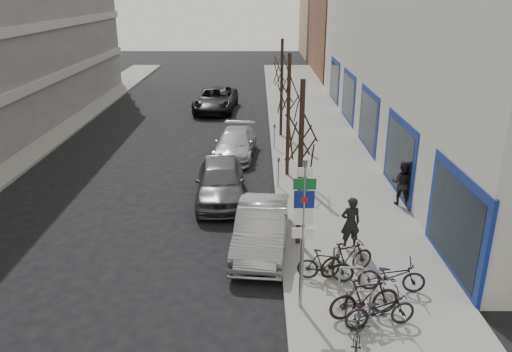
{
  "coord_description": "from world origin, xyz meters",
  "views": [
    {
      "loc": [
        1.28,
        -11.07,
        7.92
      ],
      "look_at": [
        1.22,
        4.8,
        2.0
      ],
      "focal_mm": 35.0,
      "sensor_mm": 36.0,
      "label": 1
    }
  ],
  "objects_px": {
    "tree_far": "(282,65)",
    "bike_near_right": "(365,297)",
    "bike_mid_inner": "(325,265)",
    "bike_mid_curb": "(392,273)",
    "bike_far_inner": "(347,257)",
    "pedestrian_far": "(402,183)",
    "bike_far_curb": "(380,307)",
    "parked_car_front": "(261,229)",
    "meter_back": "(274,134)",
    "meter_front": "(285,228)",
    "meter_mid": "(278,169)",
    "tree_mid": "(289,87)",
    "parked_car_back": "(235,144)",
    "pedestrian_near": "(350,223)",
    "tree_near": "(302,126)",
    "highway_sign_pole": "(303,227)",
    "bike_near_left": "(358,326)",
    "lane_car": "(216,99)",
    "parked_car_mid": "(220,181)",
    "bike_rack": "(351,277)"
  },
  "relations": [
    {
      "from": "bike_near_right",
      "to": "bike_far_inner",
      "type": "height_order",
      "value": "bike_near_right"
    },
    {
      "from": "bike_mid_inner",
      "to": "parked_car_mid",
      "type": "distance_m",
      "value": 7.06
    },
    {
      "from": "bike_mid_curb",
      "to": "lane_car",
      "type": "distance_m",
      "value": 23.53
    },
    {
      "from": "tree_near",
      "to": "meter_back",
      "type": "xyz_separation_m",
      "value": [
        -0.45,
        10.5,
        -3.19
      ]
    },
    {
      "from": "bike_rack",
      "to": "tree_near",
      "type": "height_order",
      "value": "tree_near"
    },
    {
      "from": "tree_far",
      "to": "bike_far_curb",
      "type": "xyz_separation_m",
      "value": [
        1.67,
        -17.34,
        -3.4
      ]
    },
    {
      "from": "highway_sign_pole",
      "to": "bike_rack",
      "type": "distance_m",
      "value": 2.36
    },
    {
      "from": "tree_mid",
      "to": "pedestrian_near",
      "type": "height_order",
      "value": "tree_mid"
    },
    {
      "from": "bike_mid_curb",
      "to": "bike_mid_inner",
      "type": "height_order",
      "value": "bike_mid_curb"
    },
    {
      "from": "bike_far_curb",
      "to": "parked_car_front",
      "type": "distance_m",
      "value": 5.05
    },
    {
      "from": "pedestrian_far",
      "to": "meter_front",
      "type": "bearing_deg",
      "value": 64.05
    },
    {
      "from": "bike_mid_curb",
      "to": "bike_far_inner",
      "type": "relative_size",
      "value": 1.02
    },
    {
      "from": "parked_car_mid",
      "to": "tree_mid",
      "type": "bearing_deg",
      "value": 39.19
    },
    {
      "from": "parked_car_front",
      "to": "pedestrian_far",
      "type": "distance_m",
      "value": 6.36
    },
    {
      "from": "tree_mid",
      "to": "parked_car_back",
      "type": "relative_size",
      "value": 1.18
    },
    {
      "from": "bike_mid_inner",
      "to": "bike_far_inner",
      "type": "relative_size",
      "value": 0.91
    },
    {
      "from": "bike_near_right",
      "to": "pedestrian_far",
      "type": "distance_m",
      "value": 7.67
    },
    {
      "from": "bike_mid_curb",
      "to": "meter_back",
      "type": "bearing_deg",
      "value": 17.72
    },
    {
      "from": "meter_front",
      "to": "bike_mid_curb",
      "type": "height_order",
      "value": "meter_front"
    },
    {
      "from": "tree_mid",
      "to": "meter_back",
      "type": "xyz_separation_m",
      "value": [
        -0.45,
        4.0,
        -3.19
      ]
    },
    {
      "from": "bike_mid_curb",
      "to": "pedestrian_far",
      "type": "bearing_deg",
      "value": -11.51
    },
    {
      "from": "parked_car_front",
      "to": "parked_car_back",
      "type": "xyz_separation_m",
      "value": [
        -1.25,
        9.68,
        -0.07
      ]
    },
    {
      "from": "tree_near",
      "to": "bike_far_curb",
      "type": "xyz_separation_m",
      "value": [
        1.67,
        -4.34,
        -3.4
      ]
    },
    {
      "from": "highway_sign_pole",
      "to": "bike_far_curb",
      "type": "xyz_separation_m",
      "value": [
        1.87,
        -0.83,
        -1.75
      ]
    },
    {
      "from": "tree_near",
      "to": "pedestrian_far",
      "type": "xyz_separation_m",
      "value": [
        4.2,
        3.17,
        -3.07
      ]
    },
    {
      "from": "meter_mid",
      "to": "parked_car_front",
      "type": "xyz_separation_m",
      "value": [
        -0.75,
        -5.18,
        -0.17
      ]
    },
    {
      "from": "meter_mid",
      "to": "pedestrian_near",
      "type": "relative_size",
      "value": 0.72
    },
    {
      "from": "tree_far",
      "to": "bike_near_right",
      "type": "height_order",
      "value": "tree_far"
    },
    {
      "from": "tree_near",
      "to": "highway_sign_pole",
      "type": "bearing_deg",
      "value": -93.26
    },
    {
      "from": "meter_back",
      "to": "bike_far_inner",
      "type": "height_order",
      "value": "meter_back"
    },
    {
      "from": "tree_far",
      "to": "bike_near_left",
      "type": "relative_size",
      "value": 3.58
    },
    {
      "from": "bike_far_curb",
      "to": "lane_car",
      "type": "height_order",
      "value": "lane_car"
    },
    {
      "from": "bike_mid_curb",
      "to": "lane_car",
      "type": "relative_size",
      "value": 0.32
    },
    {
      "from": "bike_near_left",
      "to": "lane_car",
      "type": "relative_size",
      "value": 0.27
    },
    {
      "from": "pedestrian_near",
      "to": "bike_far_inner",
      "type": "bearing_deg",
      "value": 68.09
    },
    {
      "from": "bike_mid_inner",
      "to": "parked_car_back",
      "type": "relative_size",
      "value": 0.35
    },
    {
      "from": "lane_car",
      "to": "bike_near_left",
      "type": "bearing_deg",
      "value": -74.34
    },
    {
      "from": "bike_far_inner",
      "to": "pedestrian_far",
      "type": "distance_m",
      "value": 5.89
    },
    {
      "from": "bike_mid_inner",
      "to": "bike_near_right",
      "type": "bearing_deg",
      "value": -144.3
    },
    {
      "from": "parked_car_back",
      "to": "pedestrian_near",
      "type": "distance_m",
      "value": 10.65
    },
    {
      "from": "meter_mid",
      "to": "lane_car",
      "type": "height_order",
      "value": "lane_car"
    },
    {
      "from": "bike_rack",
      "to": "bike_far_inner",
      "type": "xyz_separation_m",
      "value": [
        0.06,
        0.99,
        0.03
      ]
    },
    {
      "from": "bike_mid_inner",
      "to": "pedestrian_far",
      "type": "height_order",
      "value": "pedestrian_far"
    },
    {
      "from": "tree_mid",
      "to": "meter_front",
      "type": "height_order",
      "value": "tree_mid"
    },
    {
      "from": "bike_rack",
      "to": "lane_car",
      "type": "relative_size",
      "value": 0.39
    },
    {
      "from": "meter_front",
      "to": "meter_mid",
      "type": "xyz_separation_m",
      "value": [
        0.0,
        5.5,
        0.0
      ]
    },
    {
      "from": "highway_sign_pole",
      "to": "tree_near",
      "type": "distance_m",
      "value": 3.88
    },
    {
      "from": "meter_front",
      "to": "parked_car_front",
      "type": "bearing_deg",
      "value": 156.6
    },
    {
      "from": "tree_near",
      "to": "parked_car_mid",
      "type": "distance_m",
      "value": 5.84
    },
    {
      "from": "bike_rack",
      "to": "bike_near_right",
      "type": "relative_size",
      "value": 1.19
    }
  ]
}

